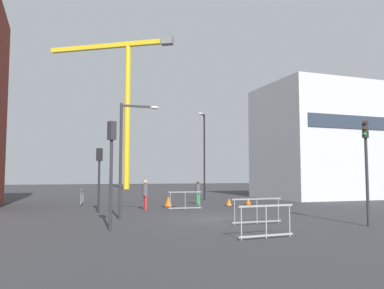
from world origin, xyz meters
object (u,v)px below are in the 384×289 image
object	(u,v)px
pedestrian_walking	(198,191)
streetlamp_short	(127,148)
traffic_light_corner	(99,169)
traffic_cone_on_verge	(168,202)
pedestrian_waiting	(145,192)
streetlamp_tall	(204,150)
construction_crane	(124,88)
traffic_light_far	(366,155)
traffic_light_crosswalk	(111,157)
traffic_cone_orange	(248,201)
traffic_cone_striped	(229,202)

from	to	relation	value
pedestrian_walking	streetlamp_short	bearing A→B (deg)	-129.93
traffic_light_corner	traffic_cone_on_verge	world-z (taller)	traffic_light_corner
pedestrian_walking	pedestrian_waiting	world-z (taller)	pedestrian_waiting
streetlamp_short	pedestrian_walking	xyz separation A→B (m)	(6.48, 7.74, -2.38)
streetlamp_tall	streetlamp_short	size ratio (longest dim) A/B	1.33
construction_crane	pedestrian_walking	xyz separation A→B (m)	(-0.25, -33.51, -14.75)
traffic_light_far	traffic_light_crosswalk	distance (m)	10.20
streetlamp_short	pedestrian_walking	bearing A→B (deg)	50.07
traffic_light_far	pedestrian_walking	xyz separation A→B (m)	(-2.26, 13.56, -1.88)
traffic_light_crosswalk	traffic_cone_orange	bearing A→B (deg)	41.80
streetlamp_short	pedestrian_waiting	distance (m)	5.43
pedestrian_walking	traffic_light_crosswalk	bearing A→B (deg)	-124.16
construction_crane	pedestrian_waiting	bearing A→B (deg)	-97.43
traffic_cone_striped	traffic_cone_on_verge	bearing A→B (deg)	169.65
traffic_cone_striped	traffic_cone_orange	world-z (taller)	same
traffic_cone_striped	traffic_cone_orange	xyz separation A→B (m)	(1.70, 0.46, 0.00)
pedestrian_walking	pedestrian_waiting	xyz separation A→B (m)	(-4.55, -3.22, 0.07)
streetlamp_tall	pedestrian_waiting	world-z (taller)	streetlamp_tall
traffic_cone_striped	pedestrian_walking	bearing A→B (deg)	124.30
traffic_light_far	streetlamp_tall	bearing A→B (deg)	90.10
construction_crane	traffic_light_corner	world-z (taller)	construction_crane
streetlamp_tall	traffic_light_corner	size ratio (longest dim) A/B	2.05
traffic_cone_orange	pedestrian_waiting	bearing A→B (deg)	-168.50
traffic_light_corner	pedestrian_walking	bearing A→B (deg)	28.78
traffic_light_corner	traffic_light_far	xyz separation A→B (m)	(9.60, -9.53, 0.44)
traffic_light_corner	traffic_light_far	size ratio (longest dim) A/B	0.83
traffic_cone_on_verge	traffic_cone_orange	world-z (taller)	traffic_cone_on_verge
traffic_cone_on_verge	traffic_cone_striped	distance (m)	4.09
construction_crane	traffic_light_far	distance (m)	48.84
traffic_light_far	traffic_cone_on_verge	bearing A→B (deg)	111.68
traffic_cone_orange	traffic_cone_on_verge	bearing A→B (deg)	177.23
traffic_light_corner	traffic_cone_orange	distance (m)	10.96
traffic_light_crosswalk	traffic_cone_orange	distance (m)	14.76
streetlamp_tall	traffic_cone_striped	distance (m)	7.77
streetlamp_short	traffic_light_far	world-z (taller)	streetlamp_short
traffic_light_far	traffic_cone_orange	xyz separation A→B (m)	(0.88, 11.90, -2.61)
construction_crane	pedestrian_waiting	distance (m)	39.85
streetlamp_short	traffic_light_corner	distance (m)	3.92
streetlamp_short	traffic_cone_on_verge	world-z (taller)	streetlamp_short
streetlamp_tall	traffic_cone_striped	bearing A→B (deg)	-96.75
traffic_cone_striped	traffic_light_far	bearing A→B (deg)	-85.93
streetlamp_short	pedestrian_waiting	world-z (taller)	streetlamp_short
traffic_light_crosswalk	traffic_light_corner	bearing A→B (deg)	87.16
traffic_light_corner	pedestrian_waiting	size ratio (longest dim) A/B	1.99
streetlamp_short	traffic_cone_striped	world-z (taller)	streetlamp_short
traffic_light_far	traffic_light_crosswalk	bearing A→B (deg)	167.51
traffic_cone_on_verge	construction_crane	bearing A→B (deg)	85.36
streetlamp_short	traffic_light_corner	bearing A→B (deg)	103.02
pedestrian_waiting	traffic_cone_striped	world-z (taller)	pedestrian_waiting
construction_crane	streetlamp_tall	distance (m)	31.27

